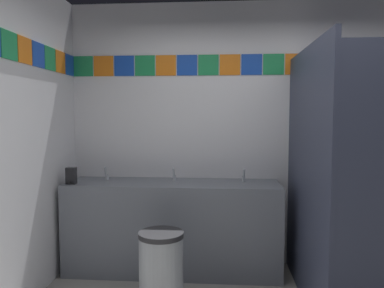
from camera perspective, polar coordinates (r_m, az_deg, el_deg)
wall_back at (r=3.94m, az=8.88°, el=1.53°), size 3.73×0.09×2.69m
vanity_counter at (r=3.80m, az=-2.89°, el=-12.25°), size 2.08×0.56×0.89m
faucet_left at (r=3.92m, az=-12.88°, el=-4.58°), size 0.04×0.10×0.14m
faucet_center at (r=3.77m, az=-2.74°, el=-4.82°), size 0.04×0.10×0.14m
faucet_right at (r=3.75m, az=7.87°, el=-4.92°), size 0.04×0.10×0.14m
soap_dispenser at (r=3.78m, az=-17.90°, el=-4.62°), size 0.09×0.09×0.16m
stall_divider at (r=3.04m, az=21.07°, el=-5.27°), size 0.92×1.50×2.10m
toilet at (r=3.87m, az=23.20°, el=-14.66°), size 0.39×0.49×0.74m
trash_bin at (r=3.17m, az=-4.70°, el=-18.56°), size 0.36×0.36×0.62m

